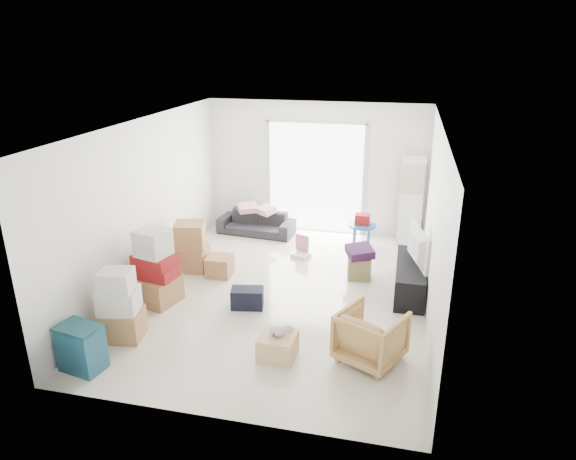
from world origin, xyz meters
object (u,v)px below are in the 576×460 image
Objects in this scene: sofa at (256,220)px; storage_bins at (81,348)px; ac_tower at (411,201)px; kids_table at (362,224)px; armchair at (371,334)px; tv_console at (410,278)px; wood_crate at (278,346)px; television at (412,259)px; ottoman at (359,267)px.

storage_bins is (-0.75, -5.03, -0.01)m from sofa.
ac_tower is 1.05m from kids_table.
armchair is (2.68, -4.04, 0.07)m from sofa.
sofa is (-3.15, 2.01, 0.06)m from tv_console.
ac_tower reaches higher than wood_crate.
ac_tower reaches higher than sofa.
sofa is at bearing 147.55° from tv_console.
armchair is at bearing -50.97° from sofa.
television is 4.94m from storage_bins.
television is 2.66× the size of ottoman.
kids_table reaches higher than storage_bins.
tv_console reaches higher than wood_crate.
ottoman is at bearing -86.31° from kids_table.
storage_bins reaches higher than ottoman.
kids_table reaches higher than television.
television is 0.99m from ottoman.
tv_console is at bearing 53.76° from wood_crate.
kids_table is (-0.47, 3.79, 0.11)m from armchair.
ac_tower is 2.90× the size of storage_bins.
television is 2.79m from wood_crate.
television reaches higher than storage_bins.
sofa is 4.19× the size of ottoman.
kids_table is 4.05m from wood_crate.
wood_crate is at bearing -106.87° from ottoman.
kids_table reaches higher than sofa.
kids_table is at bearing -57.31° from armchair.
sofa is 4.50m from wood_crate.
ac_tower is 3.81× the size of wood_crate.
television is at bearing -27.03° from sofa.
storage_bins is 0.89× the size of kids_table.
wood_crate is at bearing -64.74° from sofa.
television is at bearing 53.76° from wood_crate.
television is 1.33× the size of armchair.
armchair is 1.19m from wood_crate.
sofa is 2.10× the size of armchair.
storage_bins is (-3.90, -3.02, 0.05)m from tv_console.
television is 2.10m from armchair.
armchair is 3.57m from storage_bins.
wood_crate is (-1.63, -2.22, -0.42)m from television.
tv_console is 0.96× the size of sofa.
sofa is 2.24m from kids_table.
television is 0.63× the size of sofa.
tv_console is 0.92m from ottoman.
television is (0.05, -2.16, -0.31)m from ac_tower.
tv_console is 1.51× the size of television.
armchair reaches higher than television.
tv_console is 2.50× the size of storage_bins.
armchair reaches higher than sofa.
wood_crate is (1.53, -4.23, -0.16)m from sofa.
tv_console is 4.01× the size of ottoman.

